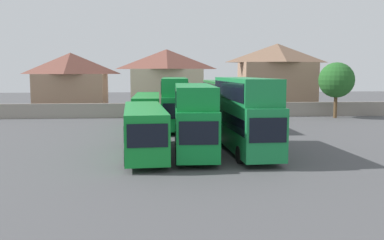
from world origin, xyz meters
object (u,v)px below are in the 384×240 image
(bus_4, at_px, (147,109))
(bus_1, at_px, (144,128))
(bus_2, at_px, (194,115))
(bus_5, at_px, (174,100))
(bus_6, at_px, (221,101))
(house_terrace_centre, at_px, (167,81))
(bus_3, at_px, (245,111))
(house_terrace_right, at_px, (277,77))
(tree_left_of_lot, at_px, (336,80))
(house_terrace_left, at_px, (71,82))

(bus_4, bearing_deg, bus_1, 0.72)
(bus_2, bearing_deg, bus_5, -174.18)
(bus_1, relative_size, bus_4, 0.96)
(bus_2, height_order, bus_6, same)
(bus_1, height_order, house_terrace_centre, house_terrace_centre)
(bus_4, height_order, bus_5, bus_5)
(bus_6, height_order, house_terrace_centre, house_terrace_centre)
(bus_3, height_order, bus_6, bus_3)
(bus_2, xyz_separation_m, bus_5, (-0.87, 12.93, 0.16))
(bus_5, bearing_deg, bus_2, 5.65)
(bus_4, distance_m, house_terrace_centre, 16.02)
(bus_1, relative_size, bus_3, 1.06)
(bus_6, bearing_deg, house_terrace_centre, -162.08)
(house_terrace_centre, bearing_deg, house_terrace_right, 2.49)
(bus_4, bearing_deg, bus_5, 80.66)
(bus_1, bearing_deg, bus_6, 147.58)
(bus_2, distance_m, tree_left_of_lot, 28.59)
(bus_3, height_order, bus_5, bus_3)
(bus_4, height_order, house_terrace_left, house_terrace_left)
(house_terrace_left, relative_size, tree_left_of_lot, 1.41)
(bus_2, xyz_separation_m, bus_6, (3.85, 12.99, 0.00))
(bus_4, distance_m, tree_left_of_lot, 24.29)
(bus_4, bearing_deg, bus_2, 15.07)
(house_terrace_centre, height_order, tree_left_of_lot, house_terrace_centre)
(house_terrace_left, bearing_deg, tree_left_of_lot, -14.08)
(house_terrace_right, height_order, tree_left_of_lot, house_terrace_right)
(bus_3, relative_size, tree_left_of_lot, 1.55)
(bus_4, relative_size, house_terrace_centre, 1.18)
(bus_3, height_order, bus_4, bus_3)
(bus_1, xyz_separation_m, house_terrace_centre, (2.12, 29.39, 2.57))
(bus_2, distance_m, bus_4, 13.88)
(bus_3, bearing_deg, bus_1, -90.51)
(tree_left_of_lot, bearing_deg, bus_6, -152.54)
(tree_left_of_lot, bearing_deg, bus_3, -126.64)
(bus_6, xyz_separation_m, house_terrace_left, (-18.14, 16.45, 1.52))
(house_terrace_right, bearing_deg, house_terrace_left, -179.47)
(tree_left_of_lot, bearing_deg, bus_2, -132.55)
(bus_4, bearing_deg, bus_6, 87.01)
(bus_6, bearing_deg, tree_left_of_lot, 117.55)
(bus_2, bearing_deg, house_terrace_right, 156.25)
(bus_2, relative_size, house_terrace_centre, 1.08)
(bus_1, distance_m, house_terrace_right, 35.05)
(house_terrace_right, bearing_deg, house_terrace_centre, -177.51)
(bus_3, distance_m, bus_5, 13.80)
(bus_2, relative_size, house_terrace_left, 1.11)
(bus_5, bearing_deg, house_terrace_right, 139.67)
(house_terrace_centre, distance_m, house_terrace_right, 15.65)
(bus_3, distance_m, house_terrace_left, 34.57)
(bus_4, relative_size, bus_6, 1.05)
(bus_1, relative_size, bus_5, 1.07)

